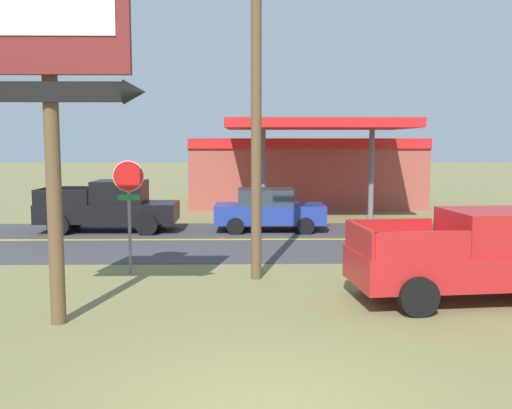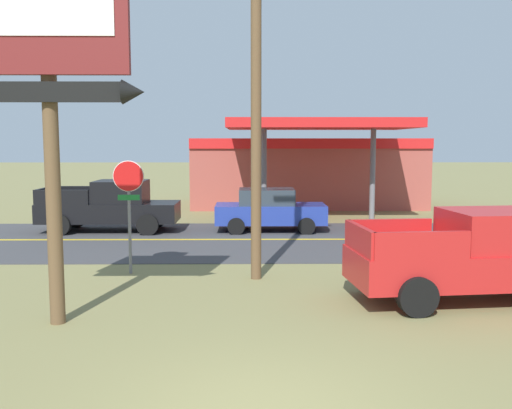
{
  "view_description": "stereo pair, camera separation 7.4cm",
  "coord_description": "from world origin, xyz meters",
  "px_view_note": "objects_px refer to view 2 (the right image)",
  "views": [
    {
      "loc": [
        -0.24,
        -6.86,
        3.42
      ],
      "look_at": [
        0.0,
        8.0,
        1.8
      ],
      "focal_mm": 40.25,
      "sensor_mm": 36.0,
      "label": 1
    },
    {
      "loc": [
        -0.16,
        -6.86,
        3.42
      ],
      "look_at": [
        0.0,
        8.0,
        1.8
      ],
      "focal_mm": 40.25,
      "sensor_mm": 36.0,
      "label": 2
    }
  ],
  "objects_px": {
    "pickup_black_on_road": "(111,207)",
    "car_blue_mid_lane": "(270,210)",
    "motel_sign": "(50,64)",
    "gas_station": "(306,170)",
    "pickup_red_parked_on_lawn": "(475,257)",
    "utility_pole": "(256,71)",
    "stop_sign": "(129,196)"
  },
  "relations": [
    {
      "from": "motel_sign",
      "to": "utility_pole",
      "type": "relative_size",
      "value": 0.71
    },
    {
      "from": "gas_station",
      "to": "car_blue_mid_lane",
      "type": "xyz_separation_m",
      "value": [
        -2.27,
        -9.02,
        -1.11
      ]
    },
    {
      "from": "motel_sign",
      "to": "pickup_black_on_road",
      "type": "relative_size",
      "value": 1.32
    },
    {
      "from": "motel_sign",
      "to": "gas_station",
      "type": "xyz_separation_m",
      "value": [
        6.61,
        20.39,
        -2.86
      ]
    },
    {
      "from": "utility_pole",
      "to": "pickup_black_on_road",
      "type": "bearing_deg",
      "value": 125.31
    },
    {
      "from": "motel_sign",
      "to": "pickup_red_parked_on_lawn",
      "type": "height_order",
      "value": "motel_sign"
    },
    {
      "from": "utility_pole",
      "to": "stop_sign",
      "type": "bearing_deg",
      "value": 169.77
    },
    {
      "from": "motel_sign",
      "to": "gas_station",
      "type": "bearing_deg",
      "value": 72.04
    },
    {
      "from": "pickup_black_on_road",
      "to": "car_blue_mid_lane",
      "type": "relative_size",
      "value": 1.24
    },
    {
      "from": "utility_pole",
      "to": "motel_sign",
      "type": "bearing_deg",
      "value": -135.6
    },
    {
      "from": "gas_station",
      "to": "pickup_black_on_road",
      "type": "height_order",
      "value": "gas_station"
    },
    {
      "from": "utility_pole",
      "to": "pickup_black_on_road",
      "type": "relative_size",
      "value": 1.85
    },
    {
      "from": "motel_sign",
      "to": "gas_station",
      "type": "relative_size",
      "value": 0.57
    },
    {
      "from": "utility_pole",
      "to": "gas_station",
      "type": "bearing_deg",
      "value": 80.25
    },
    {
      "from": "gas_station",
      "to": "stop_sign",
      "type": "bearing_deg",
      "value": -110.87
    },
    {
      "from": "stop_sign",
      "to": "pickup_black_on_road",
      "type": "relative_size",
      "value": 0.57
    },
    {
      "from": "pickup_black_on_road",
      "to": "pickup_red_parked_on_lawn",
      "type": "bearing_deg",
      "value": -43.82
    },
    {
      "from": "stop_sign",
      "to": "pickup_black_on_road",
      "type": "height_order",
      "value": "stop_sign"
    },
    {
      "from": "pickup_black_on_road",
      "to": "car_blue_mid_lane",
      "type": "height_order",
      "value": "pickup_black_on_road"
    },
    {
      "from": "pickup_black_on_road",
      "to": "gas_station",
      "type": "bearing_deg",
      "value": 47.29
    },
    {
      "from": "gas_station",
      "to": "pickup_red_parked_on_lawn",
      "type": "xyz_separation_m",
      "value": [
        1.83,
        -18.77,
        -0.98
      ]
    },
    {
      "from": "stop_sign",
      "to": "gas_station",
      "type": "relative_size",
      "value": 0.25
    },
    {
      "from": "motel_sign",
      "to": "utility_pole",
      "type": "bearing_deg",
      "value": 44.4
    },
    {
      "from": "pickup_black_on_road",
      "to": "utility_pole",
      "type": "bearing_deg",
      "value": -54.69
    },
    {
      "from": "stop_sign",
      "to": "pickup_red_parked_on_lawn",
      "type": "height_order",
      "value": "stop_sign"
    },
    {
      "from": "stop_sign",
      "to": "gas_station",
      "type": "xyz_separation_m",
      "value": [
        6.15,
        16.14,
        -0.08
      ]
    },
    {
      "from": "stop_sign",
      "to": "car_blue_mid_lane",
      "type": "xyz_separation_m",
      "value": [
        3.88,
        7.11,
        -1.2
      ]
    },
    {
      "from": "motel_sign",
      "to": "pickup_black_on_road",
      "type": "height_order",
      "value": "motel_sign"
    },
    {
      "from": "utility_pole",
      "to": "car_blue_mid_lane",
      "type": "height_order",
      "value": "utility_pole"
    },
    {
      "from": "motel_sign",
      "to": "gas_station",
      "type": "distance_m",
      "value": 21.62
    },
    {
      "from": "gas_station",
      "to": "pickup_red_parked_on_lawn",
      "type": "relative_size",
      "value": 2.23
    },
    {
      "from": "pickup_red_parked_on_lawn",
      "to": "car_blue_mid_lane",
      "type": "bearing_deg",
      "value": 112.81
    }
  ]
}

